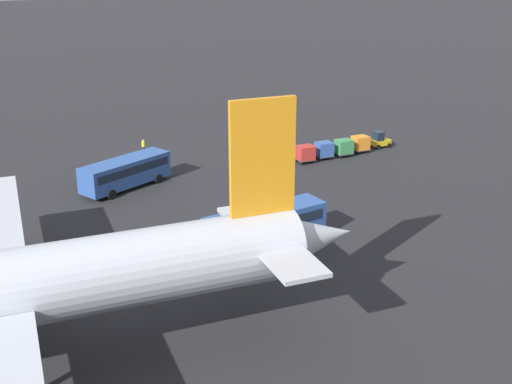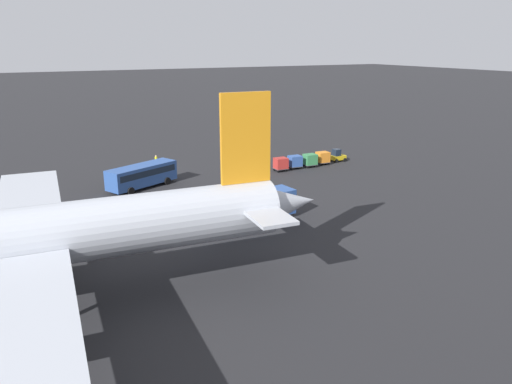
# 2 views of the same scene
# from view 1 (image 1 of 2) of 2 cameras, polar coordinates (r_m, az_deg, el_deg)

# --- Properties ---
(ground_plane) EXTENTS (600.00, 600.00, 0.00)m
(ground_plane) POSITION_cam_1_polar(r_m,az_deg,el_deg) (78.49, -10.02, 3.03)
(ground_plane) COLOR #232326
(shuttle_bus_near) EXTENTS (10.35, 6.67, 3.09)m
(shuttle_bus_near) POSITION_cam_1_polar(r_m,az_deg,el_deg) (67.99, -11.52, 1.85)
(shuttle_bus_near) COLOR #2D5199
(shuttle_bus_near) RESTS_ON ground
(shuttle_bus_far) EXTENTS (10.97, 3.99, 3.20)m
(shuttle_bus_far) POSITION_cam_1_polar(r_m,az_deg,el_deg) (53.40, 0.85, -2.88)
(shuttle_bus_far) COLOR #2D5199
(shuttle_bus_far) RESTS_ON ground
(baggage_tug) EXTENTS (2.42, 1.65, 2.10)m
(baggage_tug) POSITION_cam_1_polar(r_m,az_deg,el_deg) (82.66, 10.95, 4.54)
(baggage_tug) COLOR gold
(baggage_tug) RESTS_ON ground
(worker_person) EXTENTS (0.38, 0.38, 1.74)m
(worker_person) POSITION_cam_1_polar(r_m,az_deg,el_deg) (79.95, -9.98, 4.01)
(worker_person) COLOR #1E1E2D
(worker_person) RESTS_ON ground
(cargo_cart_orange) EXTENTS (2.06, 1.76, 2.06)m
(cargo_cart_orange) POSITION_cam_1_polar(r_m,az_deg,el_deg) (80.01, 9.26, 4.31)
(cargo_cart_orange) COLOR #38383D
(cargo_cart_orange) RESTS_ON ground
(cargo_cart_green) EXTENTS (2.06, 1.76, 2.06)m
(cargo_cart_green) POSITION_cam_1_polar(r_m,az_deg,el_deg) (78.16, 7.81, 4.00)
(cargo_cart_green) COLOR #38383D
(cargo_cart_green) RESTS_ON ground
(cargo_cart_blue) EXTENTS (2.06, 1.76, 2.06)m
(cargo_cart_blue) POSITION_cam_1_polar(r_m,az_deg,el_deg) (76.83, 6.06, 3.79)
(cargo_cart_blue) COLOR #38383D
(cargo_cart_blue) RESTS_ON ground
(cargo_cart_red) EXTENTS (2.06, 1.76, 2.06)m
(cargo_cart_red) POSITION_cam_1_polar(r_m,az_deg,el_deg) (75.23, 4.42, 3.48)
(cargo_cart_red) COLOR #38383D
(cargo_cart_red) RESTS_ON ground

